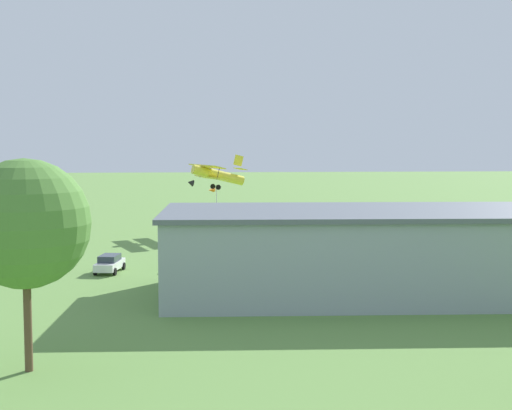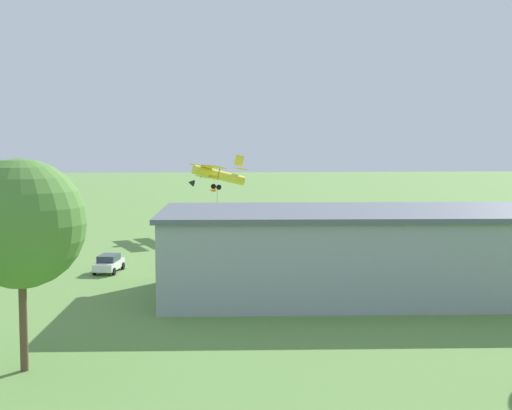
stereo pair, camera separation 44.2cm
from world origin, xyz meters
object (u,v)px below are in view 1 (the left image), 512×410
object	(u,v)px
person_beside_truck	(415,251)
car_green	(186,260)
tree_behind_hangar_right	(25,224)
car_black	(11,265)
biplane	(216,174)
car_white	(110,263)
hangar	(357,252)
person_watching_takeoff	(444,252)
windsock	(212,193)

from	to	relation	value
person_beside_truck	car_green	bearing A→B (deg)	9.09
person_beside_truck	tree_behind_hangar_right	size ratio (longest dim) A/B	0.15
car_black	person_beside_truck	size ratio (longest dim) A/B	3.03
biplane	car_white	xyz separation A→B (m)	(10.07, 25.91, -6.65)
hangar	biplane	distance (m)	38.26
car_green	biplane	bearing A→B (deg)	-97.91
biplane	person_watching_takeoff	xyz separation A→B (m)	(-21.42, 21.79, -6.67)
biplane	car_green	world-z (taller)	biplane
windsock	person_beside_truck	bearing A→B (deg)	130.32
biplane	car_black	xyz separation A→B (m)	(18.37, 26.26, -6.64)
car_black	windsock	distance (m)	33.35
biplane	person_watching_takeoff	size ratio (longest dim) A/B	6.11
person_beside_truck	tree_behind_hangar_right	distance (m)	44.06
car_black	windsock	size ratio (longest dim) A/B	0.85
car_black	tree_behind_hangar_right	world-z (taller)	tree_behind_hangar_right
car_white	person_watching_takeoff	bearing A→B (deg)	-172.55
windsock	car_green	bearing A→B (deg)	83.49
hangar	car_white	distance (m)	22.39
hangar	biplane	xyz separation A→B (m)	(9.31, -36.86, 4.28)
tree_behind_hangar_right	car_black	bearing A→B (deg)	-74.31
biplane	person_beside_truck	xyz separation A→B (m)	(-18.76, 21.09, -6.66)
person_watching_takeoff	windsock	xyz separation A→B (m)	(21.86, -23.32, 4.27)
car_green	car_white	bearing A→B (deg)	10.81
person_beside_truck	car_black	bearing A→B (deg)	7.94
windsock	car_black	bearing A→B (deg)	57.17
car_white	car_black	bearing A→B (deg)	2.46
car_white	tree_behind_hangar_right	world-z (taller)	tree_behind_hangar_right
biplane	windsock	world-z (taller)	biplane
tree_behind_hangar_right	car_green	bearing A→B (deg)	-104.61
car_green	car_black	size ratio (longest dim) A/B	0.88
person_beside_truck	windsock	bearing A→B (deg)	-49.68
biplane	person_beside_truck	bearing A→B (deg)	131.66
car_green	tree_behind_hangar_right	size ratio (longest dim) A/B	0.41
car_green	tree_behind_hangar_right	bearing A→B (deg)	75.39
car_black	windsock	xyz separation A→B (m)	(-17.93, -27.80, 4.24)
hangar	car_black	distance (m)	29.74
tree_behind_hangar_right	windsock	distance (m)	55.64
car_white	windsock	size ratio (longest dim) A/B	0.78
hangar	biplane	world-z (taller)	biplane
car_white	person_beside_truck	distance (m)	29.23
hangar	biplane	bearing A→B (deg)	-75.82
biplane	person_beside_truck	distance (m)	29.00
person_watching_takeoff	person_beside_truck	xyz separation A→B (m)	(2.66, -0.70, 0.02)
hangar	car_green	world-z (taller)	hangar
hangar	windsock	size ratio (longest dim) A/B	5.11
hangar	car_white	size ratio (longest dim) A/B	6.57
person_beside_truck	tree_behind_hangar_right	world-z (taller)	tree_behind_hangar_right
biplane	car_green	distance (m)	25.74
tree_behind_hangar_right	windsock	xyz separation A→B (m)	(-10.40, -54.61, -2.22)
biplane	windsock	xyz separation A→B (m)	(0.44, -1.53, -2.40)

